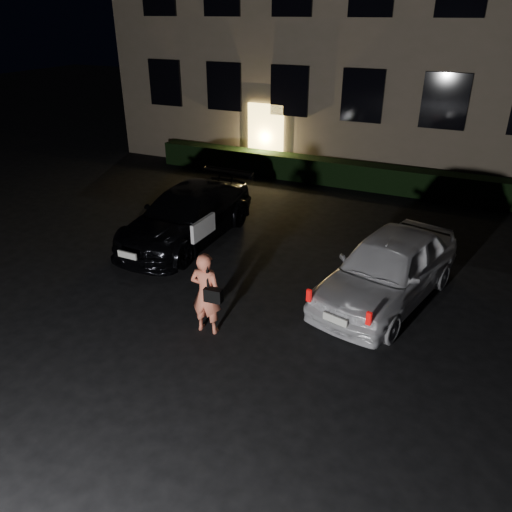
% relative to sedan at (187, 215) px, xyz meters
% --- Properties ---
extents(ground, '(80.00, 80.00, 0.00)m').
position_rel_sedan_xyz_m(ground, '(2.81, -4.27, -0.69)').
color(ground, black).
rests_on(ground, ground).
extents(hedge, '(15.00, 0.70, 0.85)m').
position_rel_sedan_xyz_m(hedge, '(2.81, 6.23, -0.27)').
color(hedge, black).
rests_on(hedge, ground).
extents(sedan, '(2.09, 4.90, 1.38)m').
position_rel_sedan_xyz_m(sedan, '(0.00, 0.00, 0.00)').
color(sedan, black).
rests_on(sedan, ground).
extents(hatch, '(2.73, 4.61, 1.47)m').
position_rel_sedan_xyz_m(hatch, '(5.45, -0.89, 0.04)').
color(hatch, white).
rests_on(hatch, ground).
extents(man, '(0.70, 0.44, 1.66)m').
position_rel_sedan_xyz_m(man, '(2.61, -3.51, 0.14)').
color(man, '#EC7658').
rests_on(man, ground).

